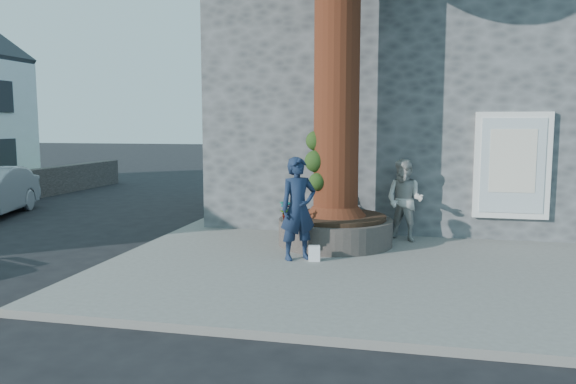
# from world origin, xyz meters

# --- Properties ---
(ground) EXTENTS (120.00, 120.00, 0.00)m
(ground) POSITION_xyz_m (0.00, 0.00, 0.00)
(ground) COLOR black
(ground) RESTS_ON ground
(pavement) EXTENTS (9.00, 8.00, 0.12)m
(pavement) POSITION_xyz_m (1.50, 1.00, 0.06)
(pavement) COLOR slate
(pavement) RESTS_ON ground
(yellow_line) EXTENTS (0.10, 30.00, 0.01)m
(yellow_line) POSITION_xyz_m (-3.05, 1.00, 0.00)
(yellow_line) COLOR yellow
(yellow_line) RESTS_ON ground
(stone_shop) EXTENTS (10.30, 8.30, 6.30)m
(stone_shop) POSITION_xyz_m (2.50, 7.20, 3.16)
(stone_shop) COLOR #454849
(stone_shop) RESTS_ON ground
(planter) EXTENTS (2.30, 2.30, 0.60)m
(planter) POSITION_xyz_m (0.80, 2.00, 0.41)
(planter) COLOR black
(planter) RESTS_ON pavement
(man) EXTENTS (0.81, 0.75, 1.85)m
(man) POSITION_xyz_m (0.32, 0.58, 1.04)
(man) COLOR #15213A
(man) RESTS_ON pavement
(woman) EXTENTS (1.02, 0.92, 1.71)m
(woman) POSITION_xyz_m (2.15, 2.64, 0.98)
(woman) COLOR #B4B2AC
(woman) RESTS_ON pavement
(shopping_bag) EXTENTS (0.22, 0.16, 0.28)m
(shopping_bag) POSITION_xyz_m (0.63, 0.50, 0.26)
(shopping_bag) COLOR white
(shopping_bag) RESTS_ON pavement
(plant_a) EXTENTS (0.24, 0.18, 0.40)m
(plant_a) POSITION_xyz_m (-0.05, 1.15, 0.92)
(plant_a) COLOR gray
(plant_a) RESTS_ON planter
(plant_b) EXTENTS (0.32, 0.32, 0.42)m
(plant_b) POSITION_xyz_m (0.73, 2.85, 0.93)
(plant_b) COLOR gray
(plant_b) RESTS_ON planter
(plant_c) EXTENTS (0.23, 0.23, 0.30)m
(plant_c) POSITION_xyz_m (-0.05, 1.28, 0.87)
(plant_c) COLOR gray
(plant_c) RESTS_ON planter
(plant_d) EXTENTS (0.27, 0.29, 0.29)m
(plant_d) POSITION_xyz_m (0.89, 2.47, 0.86)
(plant_d) COLOR gray
(plant_d) RESTS_ON planter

